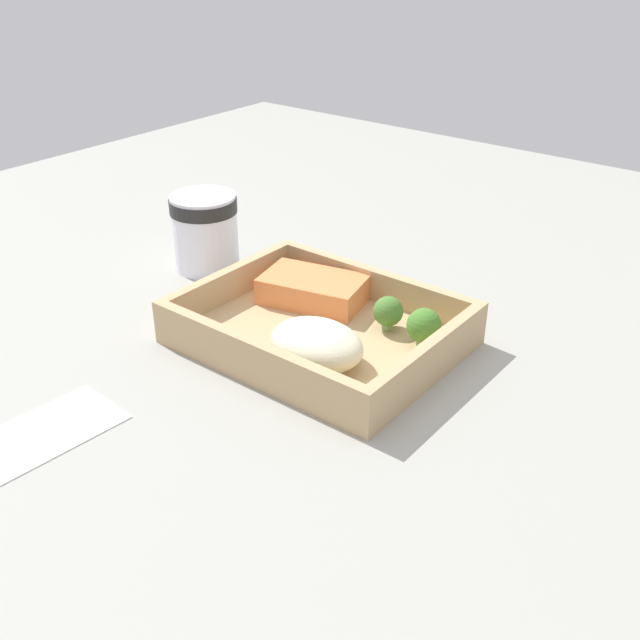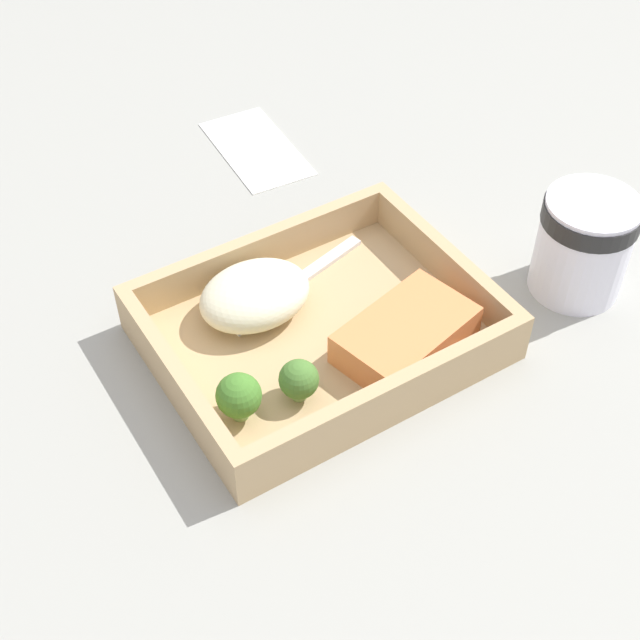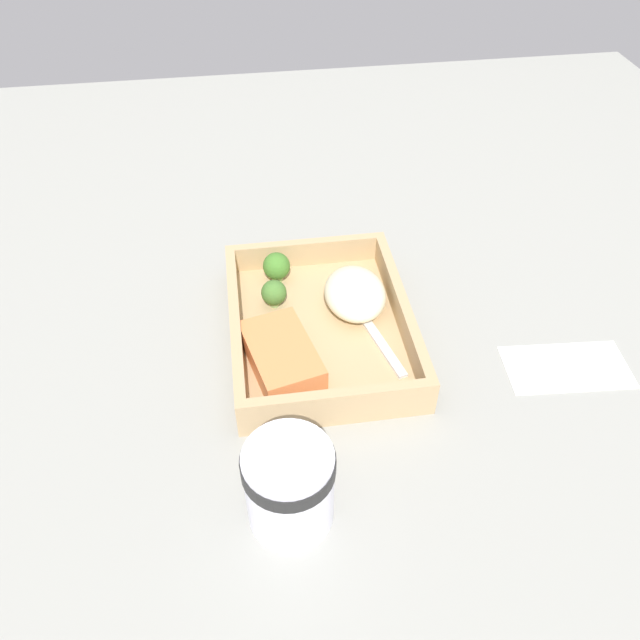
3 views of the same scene
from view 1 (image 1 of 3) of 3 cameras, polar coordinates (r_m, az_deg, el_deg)
The scene contains 10 objects.
ground_plane at distance 78.83cm, azimuth 0.00°, elevation -2.36°, with size 160.00×160.00×2.00cm, color #989992.
takeout_tray at distance 78.01cm, azimuth 0.00°, elevation -1.35°, with size 27.05×21.13×1.20cm, color tan.
tray_rim at distance 76.85cm, azimuth 0.00°, elevation 0.18°, with size 27.05×21.13×3.55cm.
salmon_fillet at distance 83.30cm, azimuth -0.52°, elevation 2.35°, with size 11.21×6.81×2.98cm, color #EB844A.
mashed_potatoes at distance 71.54cm, azimuth -0.27°, elevation -1.86°, with size 9.70×7.53×4.20cm, color beige.
broccoli_floret_1 at distance 74.90cm, azimuth 7.92°, elevation -0.48°, with size 3.52×3.52×4.15cm.
broccoli_floret_2 at distance 77.77cm, azimuth 5.21°, elevation 0.62°, with size 3.16×3.16×3.67cm.
fork at distance 73.91cm, azimuth -3.04°, elevation -2.51°, with size 15.72×5.49×0.44cm.
paper_cup at distance 94.19cm, azimuth -8.77°, elevation 6.96°, with size 8.28×8.28×9.47cm.
receipt_slip at distance 69.40cm, azimuth -20.71°, elevation -8.23°, with size 7.38×14.29×0.24cm, color white.
Camera 1 is at (41.78, -53.01, 39.72)cm, focal length 42.00 mm.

